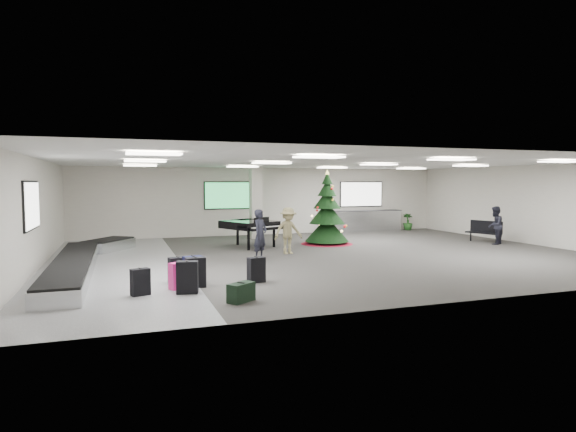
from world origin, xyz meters
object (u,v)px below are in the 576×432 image
object	(u,v)px
traveler_b	(288,231)
potted_plant_left	(323,225)
grand_piano	(250,225)
traveler_a	(260,235)
service_counter	(364,221)
pink_suitcase	(178,276)
traveler_bench	(495,225)
bench	(485,230)
christmas_tree	(327,219)
baggage_carousel	(82,261)
potted_plant_right	(408,222)

from	to	relation	value
traveler_b	potted_plant_left	distance (m)	6.73
grand_piano	potted_plant_left	world-z (taller)	grand_piano
traveler_a	potted_plant_left	world-z (taller)	traveler_a
grand_piano	traveler_b	world-z (taller)	traveler_b
service_counter	pink_suitcase	xyz separation A→B (m)	(-10.49, -10.48, -0.23)
grand_piano	traveler_bench	size ratio (longest dim) A/B	1.65
bench	traveler_a	size ratio (longest dim) A/B	0.91
bench	traveler_bench	bearing A→B (deg)	-122.38
christmas_tree	traveler_bench	bearing A→B (deg)	-20.52
grand_piano	bench	world-z (taller)	grand_piano
traveler_b	potted_plant_left	size ratio (longest dim) A/B	1.79
baggage_carousel	grand_piano	world-z (taller)	grand_piano
traveler_a	traveler_b	bearing A→B (deg)	-5.18
grand_piano	traveler_a	xyz separation A→B (m)	(-0.51, -3.19, -0.03)
christmas_tree	bench	world-z (taller)	christmas_tree
baggage_carousel	potted_plant_right	xyz separation A→B (m)	(15.36, 6.58, 0.23)
baggage_carousel	pink_suitcase	world-z (taller)	pink_suitcase
grand_piano	baggage_carousel	bearing A→B (deg)	-177.89
christmas_tree	potted_plant_left	distance (m)	3.83
pink_suitcase	service_counter	bearing A→B (deg)	18.14
christmas_tree	potted_plant_left	size ratio (longest dim) A/B	3.32
pink_suitcase	traveler_a	xyz separation A→B (m)	(2.99, 3.47, 0.50)
pink_suitcase	traveler_a	distance (m)	4.61
pink_suitcase	traveler_bench	distance (m)	13.66
christmas_tree	traveler_b	size ratio (longest dim) A/B	1.86
traveler_b	traveler_bench	distance (m)	8.74
service_counter	bench	xyz separation A→B (m)	(2.69, -5.64, -0.04)
traveler_bench	baggage_carousel	bearing A→B (deg)	-30.50
pink_suitcase	potted_plant_left	xyz separation A→B (m)	(8.02, 10.04, 0.14)
traveler_b	potted_plant_left	bearing A→B (deg)	49.96
pink_suitcase	christmas_tree	xyz separation A→B (m)	(6.67, 6.49, 0.72)
traveler_a	potted_plant_right	size ratio (longest dim) A/B	1.85
pink_suitcase	grand_piano	world-z (taller)	grand_piano
service_counter	traveler_b	size ratio (longest dim) A/B	2.48
christmas_tree	traveler_bench	distance (m)	6.79
pink_suitcase	christmas_tree	size ratio (longest dim) A/B	0.21
traveler_a	traveler_bench	size ratio (longest dim) A/B	1.06
traveler_a	potted_plant_right	bearing A→B (deg)	-7.76
christmas_tree	traveler_b	xyz separation A→B (m)	(-2.38, -2.05, -0.22)
pink_suitcase	baggage_carousel	bearing A→B (deg)	95.24
pink_suitcase	traveler_a	world-z (taller)	traveler_a
traveler_a	potted_plant_left	bearing A→B (deg)	10.38
service_counter	traveler_a	size ratio (longest dim) A/B	2.47
baggage_carousel	traveler_b	xyz separation A→B (m)	(6.63, 0.70, 0.60)
service_counter	traveler_bench	xyz separation A→B (m)	(2.53, -6.36, 0.22)
traveler_bench	potted_plant_left	xyz separation A→B (m)	(-5.00, 5.92, -0.32)
potted_plant_left	potted_plant_right	distance (m)	5.00
traveler_bench	grand_piano	bearing A→B (deg)	-46.87
christmas_tree	traveler_a	world-z (taller)	christmas_tree
service_counter	traveler_b	world-z (taller)	traveler_b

